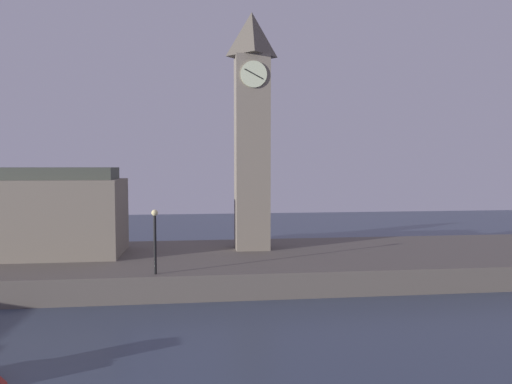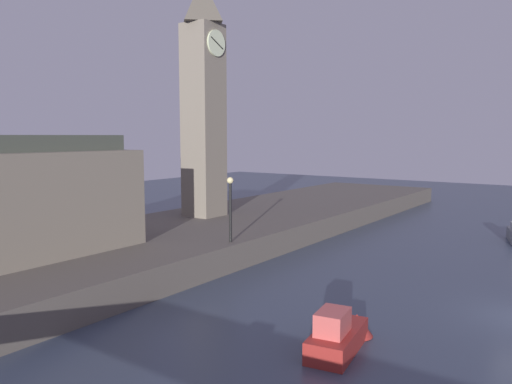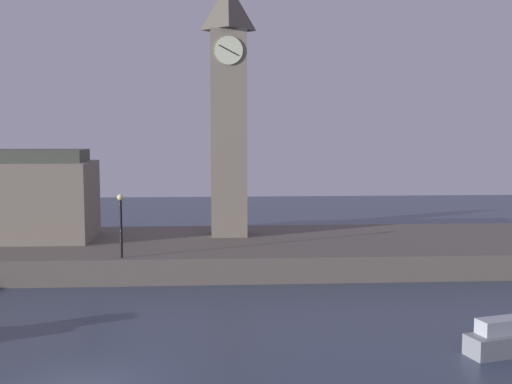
# 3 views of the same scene
# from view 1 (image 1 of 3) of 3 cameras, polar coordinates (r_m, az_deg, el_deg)

# --- Properties ---
(far_embankment) EXTENTS (70.00, 12.00, 1.50)m
(far_embankment) POSITION_cam_1_polar(r_m,az_deg,el_deg) (32.06, -10.00, -8.94)
(far_embankment) COLOR #5B544C
(far_embankment) RESTS_ON ground
(clock_tower) EXTENTS (2.62, 2.65, 16.79)m
(clock_tower) POSITION_cam_1_polar(r_m,az_deg,el_deg) (33.48, -0.52, 7.84)
(clock_tower) COLOR slate
(clock_tower) RESTS_ON far_embankment
(streetlamp) EXTENTS (0.36, 0.36, 3.60)m
(streetlamp) POSITION_cam_1_polar(r_m,az_deg,el_deg) (26.32, -12.28, -5.00)
(streetlamp) COLOR black
(streetlamp) RESTS_ON far_embankment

